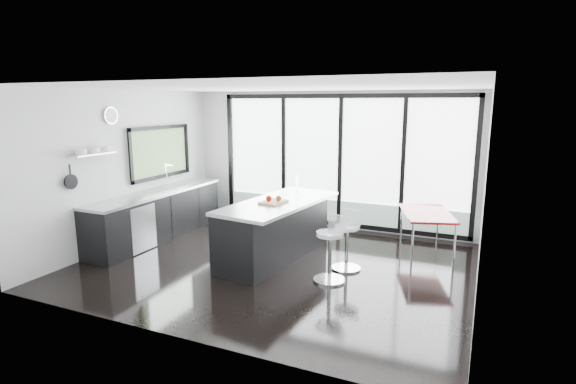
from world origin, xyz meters
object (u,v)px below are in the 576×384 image
at_px(red_table, 426,232).
at_px(island, 275,229).
at_px(bar_stool_far, 347,247).
at_px(bar_stool_near, 330,257).

bearing_deg(red_table, island, -149.45).
bearing_deg(island, bar_stool_far, -1.00).
xyz_separation_m(island, bar_stool_far, (1.25, -0.02, -0.14)).
relative_size(bar_stool_near, red_table, 0.56).
relative_size(island, bar_stool_far, 3.52).
distance_m(island, red_table, 2.64).
distance_m(bar_stool_near, bar_stool_far, 0.57).
xyz_separation_m(island, bar_stool_near, (1.16, -0.58, -0.13)).
height_order(island, red_table, island).
height_order(island, bar_stool_far, island).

